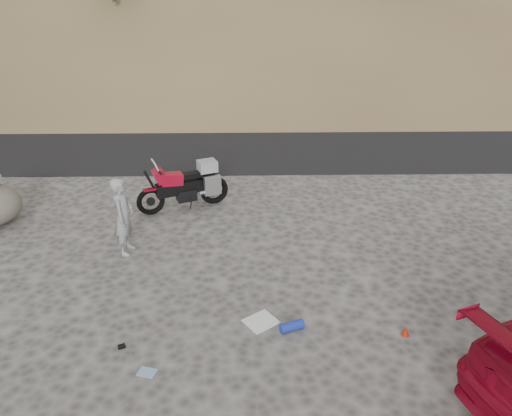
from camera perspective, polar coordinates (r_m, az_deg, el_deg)
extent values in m
plane|color=#43413E|center=(9.70, -8.85, -8.65)|extent=(140.00, 140.00, 0.00)
cube|color=black|center=(17.82, -5.34, 7.90)|extent=(120.00, 7.00, 0.05)
torus|color=black|center=(12.29, -11.94, 0.74)|extent=(0.69, 0.39, 0.69)
cylinder|color=black|center=(12.29, -11.94, 0.74)|extent=(0.22, 0.14, 0.21)
torus|color=black|center=(12.68, -4.79, 2.04)|extent=(0.73, 0.43, 0.74)
cylinder|color=black|center=(12.68, -4.79, 2.04)|extent=(0.25, 0.17, 0.23)
cylinder|color=black|center=(12.15, -11.72, 2.47)|extent=(0.39, 0.21, 0.85)
cylinder|color=black|center=(12.03, -11.21, 4.34)|extent=(0.30, 0.62, 0.05)
cube|color=black|center=(12.36, -8.49, 2.36)|extent=(1.26, 0.73, 0.32)
cube|color=black|center=(12.47, -7.97, 1.55)|extent=(0.56, 0.48, 0.29)
cube|color=maroon|center=(12.21, -9.66, 3.30)|extent=(0.63, 0.51, 0.33)
cube|color=maroon|center=(12.10, -10.99, 3.62)|extent=(0.43, 0.45, 0.37)
cube|color=silver|center=(11.99, -11.44, 4.77)|extent=(0.24, 0.34, 0.27)
cube|color=black|center=(12.32, -7.40, 3.77)|extent=(0.62, 0.44, 0.13)
cube|color=black|center=(12.45, -5.64, 3.89)|extent=(0.41, 0.32, 0.11)
cube|color=silver|center=(12.30, -4.99, 2.58)|extent=(0.44, 0.28, 0.47)
cube|color=silver|center=(12.78, -5.83, 3.46)|extent=(0.44, 0.28, 0.47)
cube|color=#949599|center=(12.38, -5.59, 4.81)|extent=(0.55, 0.50, 0.27)
cube|color=maroon|center=(12.17, -12.07, 2.09)|extent=(0.34, 0.24, 0.04)
cylinder|color=black|center=(12.40, -7.43, 0.51)|extent=(0.11, 0.21, 0.38)
cylinder|color=silver|center=(12.46, -5.48, 1.94)|extent=(0.48, 0.28, 0.14)
imported|color=#949599|center=(10.96, -14.41, -4.84)|extent=(0.46, 0.64, 1.67)
cube|color=white|center=(8.69, 0.56, -12.84)|extent=(0.68, 0.66, 0.02)
cylinder|color=#1B2FA4|center=(8.50, 4.12, -13.32)|extent=(0.44, 0.29, 0.16)
cone|color=#AA1F0B|center=(8.73, 16.73, -13.27)|extent=(0.15, 0.15, 0.17)
cube|color=black|center=(8.47, -15.11, -15.03)|extent=(0.14, 0.12, 0.04)
cube|color=#819EC8|center=(7.97, -12.35, -17.87)|extent=(0.31, 0.26, 0.01)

